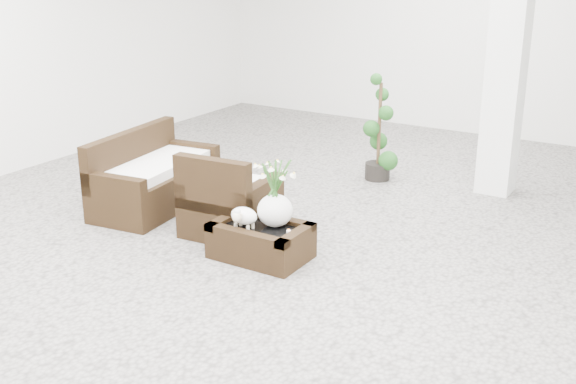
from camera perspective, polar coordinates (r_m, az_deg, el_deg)
The scene contains 9 objects.
ground at distance 7.07m, azimuth 0.43°, elevation -4.53°, with size 11.00×11.00×0.00m, color gray.
column at distance 8.68m, azimuth 17.35°, elevation 11.07°, with size 0.40×0.40×3.50m, color white.
coffee_table at distance 6.81m, azimuth -2.20°, elevation -4.06°, with size 0.90×0.60×0.31m, color black.
sheep_figurine at distance 6.69m, azimuth -3.56°, elevation -2.07°, with size 0.28×0.23×0.21m, color white.
planter_narcissus at distance 6.63m, azimuth -1.06°, elevation 0.47°, with size 0.44×0.44×0.80m, color white, non-canonical shape.
tealight at distance 6.61m, azimuth 0.05°, elevation -3.17°, with size 0.04×0.04×0.03m, color white.
armchair at distance 7.32m, azimuth -4.65°, elevation 0.00°, with size 0.84×0.80×0.89m, color black.
loveseat at distance 8.20m, azimuth -10.65°, elevation 1.72°, with size 1.61×0.77×0.86m, color black.
topiary at distance 9.05m, azimuth 7.36°, elevation 5.10°, with size 0.36×0.36×1.34m, color #184215, non-canonical shape.
Camera 1 is at (3.35, -5.55, 2.82)m, focal length 44.16 mm.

